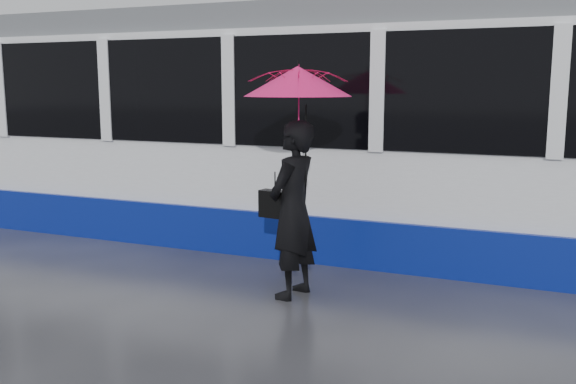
% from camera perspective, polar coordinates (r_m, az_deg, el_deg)
% --- Properties ---
extents(ground, '(90.00, 90.00, 0.00)m').
position_cam_1_polar(ground, '(7.78, -9.36, -7.67)').
color(ground, '#28282D').
rests_on(ground, ground).
extents(rails, '(34.00, 1.51, 0.02)m').
position_cam_1_polar(rails, '(9.90, -1.63, -3.75)').
color(rails, '#3F3D38').
rests_on(rails, ground).
extents(tram, '(26.00, 2.56, 3.35)m').
position_cam_1_polar(tram, '(11.57, -17.81, 5.87)').
color(tram, white).
rests_on(tram, ground).
extents(woman, '(0.55, 0.76, 1.92)m').
position_cam_1_polar(woman, '(6.87, 0.45, -1.60)').
color(woman, black).
rests_on(woman, ground).
extents(umbrella, '(1.27, 1.27, 1.29)m').
position_cam_1_polar(umbrella, '(6.72, 0.86, 7.96)').
color(umbrella, '#FF157D').
rests_on(umbrella, ground).
extents(handbag, '(0.36, 0.20, 0.48)m').
position_cam_1_polar(handbag, '(6.96, -1.16, -1.07)').
color(handbag, black).
rests_on(handbag, ground).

